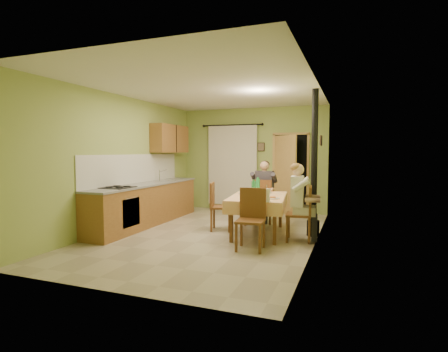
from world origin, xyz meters
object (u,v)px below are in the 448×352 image
at_px(chair_far, 264,210).
at_px(man_far, 264,184).
at_px(dining_table, 258,215).
at_px(chair_left, 221,216).
at_px(stove_flue, 314,183).
at_px(man_right, 299,193).
at_px(chair_near, 251,232).
at_px(chair_right, 299,225).

bearing_deg(chair_far, man_far, 90.00).
height_order(dining_table, chair_left, chair_left).
relative_size(chair_far, man_far, 0.72).
xyz_separation_m(chair_far, stove_flue, (1.19, -0.88, 0.73)).
distance_m(dining_table, chair_left, 0.82).
height_order(man_far, stove_flue, stove_flue).
distance_m(chair_far, man_far, 0.59).
relative_size(dining_table, chair_far, 1.86).
height_order(chair_left, man_far, man_far).
bearing_deg(chair_left, man_right, 65.82).
height_order(chair_far, man_right, man_right).
relative_size(chair_left, stove_flue, 0.35).
bearing_deg(man_far, chair_left, -120.67).
height_order(chair_near, chair_right, chair_near).
bearing_deg(man_right, dining_table, 67.67).
distance_m(chair_near, chair_left, 1.52).
xyz_separation_m(dining_table, chair_left, (-0.81, 0.06, -0.09)).
bearing_deg(dining_table, chair_near, -88.94).
relative_size(man_far, stove_flue, 0.50).
height_order(chair_left, stove_flue, stove_flue).
relative_size(chair_right, man_right, 0.72).
height_order(chair_left, man_right, man_right).
bearing_deg(man_far, dining_table, -81.25).
bearing_deg(chair_left, chair_near, 26.60).
relative_size(chair_right, man_far, 0.72).
bearing_deg(chair_right, man_right, 90.00).
bearing_deg(chair_right, chair_left, 73.69).
distance_m(man_far, man_right, 1.70).
relative_size(chair_near, chair_left, 1.03).
height_order(chair_right, man_right, man_right).
xyz_separation_m(man_far, stove_flue, (1.19, -0.89, 0.15)).
bearing_deg(man_far, man_right, -53.87).
height_order(chair_near, man_right, man_right).
bearing_deg(man_right, chair_far, 30.18).
xyz_separation_m(chair_left, man_right, (1.64, -0.31, 0.59)).
relative_size(chair_near, chair_right, 1.01).
bearing_deg(chair_near, chair_right, -133.40).
xyz_separation_m(chair_near, chair_right, (0.68, 0.85, -0.00)).
bearing_deg(chair_near, dining_table, -86.52).
distance_m(chair_right, man_right, 0.59).
bearing_deg(man_right, stove_flue, -28.42).
xyz_separation_m(dining_table, stove_flue, (1.03, 0.24, 0.64)).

